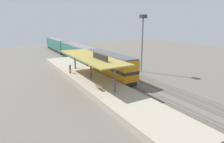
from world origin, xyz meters
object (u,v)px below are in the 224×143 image
at_px(locomotive, 110,65).
at_px(passenger_carriage_rear, 57,45).
at_px(light_mast, 143,32).
at_px(platform_bench, 99,86).
at_px(passenger_carriage_front, 77,52).
at_px(person_waiting, 70,68).

relative_size(locomotive, passenger_carriage_rear, 0.72).
relative_size(passenger_carriage_rear, light_mast, 1.71).
relative_size(platform_bench, passenger_carriage_front, 0.08).
distance_m(locomotive, person_waiting, 7.53).
distance_m(platform_bench, passenger_carriage_front, 26.09).
xyz_separation_m(platform_bench, person_waiting, (-0.68, 10.81, 0.51)).
bearing_deg(light_mast, locomotive, -178.48).
xyz_separation_m(platform_bench, passenger_carriage_front, (6.00, 25.38, 0.97)).
xyz_separation_m(platform_bench, locomotive, (6.00, 7.38, 1.07)).
relative_size(passenger_carriage_rear, person_waiting, 11.70).
height_order(light_mast, person_waiting, light_mast).
relative_size(passenger_carriage_front, light_mast, 1.71).
relative_size(passenger_carriage_front, person_waiting, 11.70).
xyz_separation_m(light_mast, person_waiting, (-14.48, 3.22, -6.54)).
distance_m(passenger_carriage_rear, person_waiting, 36.00).
height_order(passenger_carriage_rear, light_mast, light_mast).
distance_m(locomotive, passenger_carriage_rear, 38.80).
xyz_separation_m(passenger_carriage_rear, light_mast, (7.80, -38.59, 6.08)).
bearing_deg(platform_bench, person_waiting, 93.62).
height_order(platform_bench, light_mast, light_mast).
bearing_deg(passenger_carriage_front, person_waiting, -114.64).
relative_size(platform_bench, person_waiting, 0.99).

